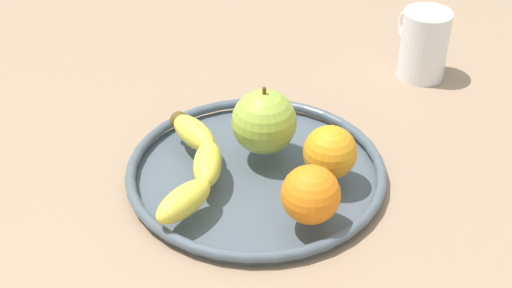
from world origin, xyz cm
name	(u,v)px	position (x,y,z in cm)	size (l,w,h in cm)	color
ground_plane	(256,191)	(0.00, 0.00, -2.00)	(153.60, 153.60, 4.00)	#95765B
fruit_bowl	(256,171)	(0.00, 0.00, 0.92)	(30.12, 30.12, 1.80)	#4A545D
banana	(195,163)	(0.60, 7.04, 3.38)	(19.81, 11.01, 3.17)	yellow
apple	(264,122)	(2.81, -1.95, 5.62)	(7.64, 7.64, 8.44)	#97AF3C
orange_front_right	(311,195)	(-10.42, -2.38, 4.92)	(6.24, 6.24, 6.24)	orange
orange_front_left	(330,152)	(-4.19, -7.25, 4.84)	(6.08, 6.08, 6.08)	orange
ambient_mug	(423,44)	(15.07, -29.77, 4.95)	(10.49, 6.63, 9.83)	white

